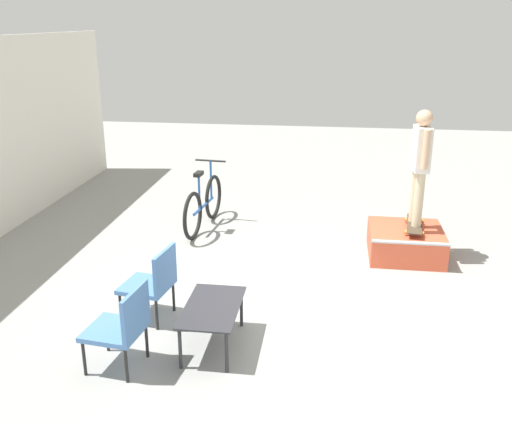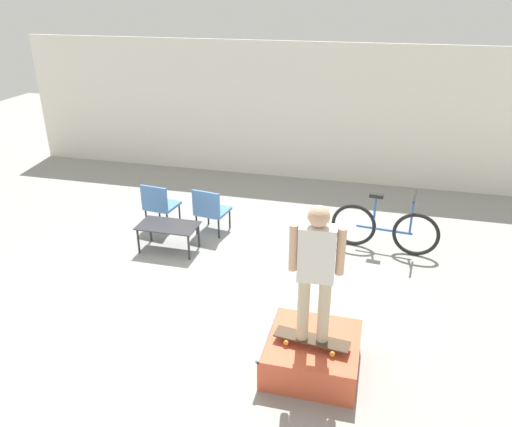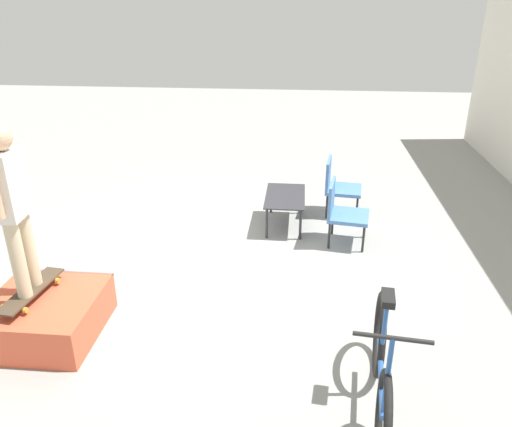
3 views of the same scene
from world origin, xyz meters
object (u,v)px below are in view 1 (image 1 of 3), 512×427
object	(u,v)px
person_skater	(421,159)
coffee_table	(212,311)
patio_chair_left	(122,325)
skate_ramp_box	(405,242)
skateboard_on_ramp	(414,224)
patio_chair_right	(153,281)
bicycle	(204,205)

from	to	relation	value
person_skater	coffee_table	size ratio (longest dim) A/B	1.63
person_skater	patio_chair_left	size ratio (longest dim) A/B	1.88
skate_ramp_box	skateboard_on_ramp	world-z (taller)	skateboard_on_ramp
coffee_table	patio_chair_right	xyz separation A→B (m)	(0.47, 0.77, 0.06)
patio_chair_left	bicycle	distance (m)	3.96
coffee_table	patio_chair_right	world-z (taller)	patio_chair_right
person_skater	patio_chair_left	world-z (taller)	person_skater
coffee_table	person_skater	bearing A→B (deg)	-40.58
coffee_table	bicycle	xyz separation A→B (m)	(3.46, 0.88, -0.01)
skate_ramp_box	skateboard_on_ramp	distance (m)	0.30
patio_chair_right	patio_chair_left	bearing A→B (deg)	8.73
person_skater	coffee_table	world-z (taller)	person_skater
skate_ramp_box	patio_chair_right	xyz separation A→B (m)	(-2.25, 3.01, 0.27)
person_skater	skateboard_on_ramp	bearing A→B (deg)	-94.28
coffee_table	patio_chair_left	world-z (taller)	patio_chair_left
coffee_table	patio_chair_right	size ratio (longest dim) A/B	1.15
person_skater	bicycle	distance (m)	3.46
patio_chair_left	bicycle	xyz separation A→B (m)	(3.96, 0.11, -0.07)
coffee_table	patio_chair_left	size ratio (longest dim) A/B	1.15
coffee_table	skateboard_on_ramp	bearing A→B (deg)	-40.58
skate_ramp_box	patio_chair_left	xyz separation A→B (m)	(-3.23, 3.01, 0.27)
skateboard_on_ramp	person_skater	world-z (taller)	person_skater
skate_ramp_box	bicycle	xyz separation A→B (m)	(0.73, 3.12, 0.20)
skate_ramp_box	skateboard_on_ramp	xyz separation A→B (m)	(0.00, -0.10, 0.28)
skateboard_on_ramp	patio_chair_left	size ratio (longest dim) A/B	1.01
person_skater	skate_ramp_box	bearing A→B (deg)	85.84
skateboard_on_ramp	bicycle	xyz separation A→B (m)	(0.73, 3.22, -0.09)
skate_ramp_box	coffee_table	xyz separation A→B (m)	(-2.73, 2.24, 0.21)
skate_ramp_box	person_skater	xyz separation A→B (m)	(0.00, -0.10, 1.23)
skate_ramp_box	bicycle	size ratio (longest dim) A/B	0.61
coffee_table	patio_chair_left	distance (m)	0.92
patio_chair_left	patio_chair_right	size ratio (longest dim) A/B	1.00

